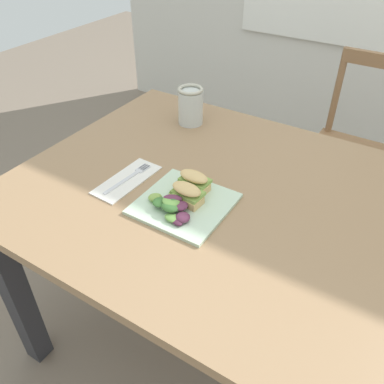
% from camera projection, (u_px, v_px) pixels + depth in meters
% --- Properties ---
extents(ground_plane, '(7.69, 7.69, 0.00)m').
position_uv_depth(ground_plane, '(254.00, 334.00, 1.62)').
color(ground_plane, '#7A6B5B').
extents(dining_table, '(1.21, 0.97, 0.74)m').
position_uv_depth(dining_table, '(219.00, 221.00, 1.23)').
color(dining_table, '#997551').
rests_on(dining_table, ground).
extents(chair_wooden_far, '(0.41, 0.41, 0.87)m').
position_uv_depth(chair_wooden_far, '(354.00, 153.00, 1.88)').
color(chair_wooden_far, '#8E6642').
rests_on(chair_wooden_far, ground).
extents(plate_lunch, '(0.24, 0.24, 0.01)m').
position_uv_depth(plate_lunch, '(184.00, 204.00, 1.10)').
color(plate_lunch, beige).
rests_on(plate_lunch, dining_table).
extents(sandwich_half_front, '(0.09, 0.07, 0.06)m').
position_uv_depth(sandwich_half_front, '(187.00, 193.00, 1.08)').
color(sandwich_half_front, '#DBB270').
rests_on(sandwich_half_front, plate_lunch).
extents(sandwich_half_back, '(0.09, 0.07, 0.06)m').
position_uv_depth(sandwich_half_back, '(194.00, 181.00, 1.13)').
color(sandwich_half_back, '#DBB270').
rests_on(sandwich_half_back, plate_lunch).
extents(salad_mixed_greens, '(0.16, 0.15, 0.04)m').
position_uv_depth(salad_mixed_greens, '(173.00, 204.00, 1.07)').
color(salad_mixed_greens, '#3D7033').
rests_on(salad_mixed_greens, plate_lunch).
extents(napkin_folded, '(0.10, 0.23, 0.00)m').
position_uv_depth(napkin_folded, '(127.00, 180.00, 1.20)').
color(napkin_folded, silver).
rests_on(napkin_folded, dining_table).
extents(fork_on_napkin, '(0.04, 0.19, 0.00)m').
position_uv_depth(fork_on_napkin, '(131.00, 176.00, 1.21)').
color(fork_on_napkin, silver).
rests_on(fork_on_napkin, napkin_folded).
extents(mason_jar_iced_tea, '(0.09, 0.09, 0.14)m').
position_uv_depth(mason_jar_iced_tea, '(191.00, 107.00, 1.45)').
color(mason_jar_iced_tea, '#C67528').
rests_on(mason_jar_iced_tea, dining_table).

